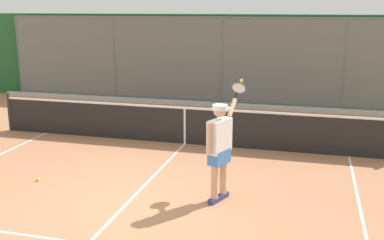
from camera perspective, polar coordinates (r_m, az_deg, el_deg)
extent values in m
plane|color=#B27551|center=(8.27, -8.42, -10.56)|extent=(60.00, 60.00, 0.00)
cube|color=white|center=(9.37, -5.32, -7.45)|extent=(0.05, 5.29, 0.01)
cylinder|color=slate|center=(15.73, 18.40, 6.39)|extent=(0.07, 0.07, 3.08)
cylinder|color=slate|center=(16.00, 3.77, 7.18)|extent=(0.07, 0.07, 3.08)
cylinder|color=slate|center=(17.23, -9.61, 7.50)|extent=(0.07, 0.07, 3.08)
cylinder|color=slate|center=(19.24, -20.70, 7.45)|extent=(0.07, 0.07, 3.08)
cylinder|color=slate|center=(15.89, 3.85, 12.56)|extent=(16.11, 0.05, 0.05)
cube|color=slate|center=(16.00, 3.77, 7.18)|extent=(16.11, 0.02, 3.08)
cube|color=#235B2D|center=(16.63, 4.21, 7.55)|extent=(19.11, 0.90, 3.15)
cube|color=silver|center=(16.06, 3.56, 1.90)|extent=(17.11, 0.18, 0.15)
cylinder|color=#2D2D2D|center=(13.87, -21.73, 0.95)|extent=(0.09, 0.09, 1.07)
cube|color=black|center=(11.63, -0.90, -0.80)|extent=(10.17, 0.02, 0.91)
cube|color=white|center=(11.51, -0.91, 1.51)|extent=(10.17, 0.04, 0.05)
cube|color=white|center=(11.63, -0.90, -0.80)|extent=(0.05, 0.04, 0.91)
cube|color=navy|center=(8.32, 2.78, -9.94)|extent=(0.20, 0.28, 0.09)
cylinder|color=tan|center=(8.15, 2.82, -7.01)|extent=(0.13, 0.13, 0.82)
cube|color=navy|center=(8.53, 3.85, -9.33)|extent=(0.20, 0.28, 0.09)
cylinder|color=tan|center=(8.36, 3.90, -6.45)|extent=(0.13, 0.13, 0.82)
cube|color=#3D7AC6|center=(8.14, 3.40, -4.55)|extent=(0.37, 0.48, 0.26)
cube|color=white|center=(8.03, 3.44, -1.99)|extent=(0.39, 0.55, 0.59)
cylinder|color=tan|center=(7.78, 2.17, -2.32)|extent=(0.08, 0.08, 0.55)
cylinder|color=tan|center=(8.34, 5.00, 1.52)|extent=(0.12, 0.41, 0.30)
sphere|color=tan|center=(7.92, 3.48, 1.15)|extent=(0.23, 0.23, 0.23)
cylinder|color=white|center=(7.91, 3.49, 1.59)|extent=(0.34, 0.34, 0.09)
cube|color=white|center=(8.02, 3.98, 1.50)|extent=(0.26, 0.26, 0.02)
cylinder|color=black|center=(8.55, 5.48, 2.94)|extent=(0.05, 0.17, 0.13)
torus|color=#28569E|center=(8.70, 5.82, 3.97)|extent=(0.31, 0.21, 0.26)
cylinder|color=silver|center=(8.70, 5.82, 3.97)|extent=(0.26, 0.16, 0.21)
sphere|color=#C1D138|center=(8.85, 6.14, 4.91)|extent=(0.07, 0.07, 0.07)
sphere|color=#CCDB33|center=(9.80, -18.59, -7.00)|extent=(0.07, 0.07, 0.07)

